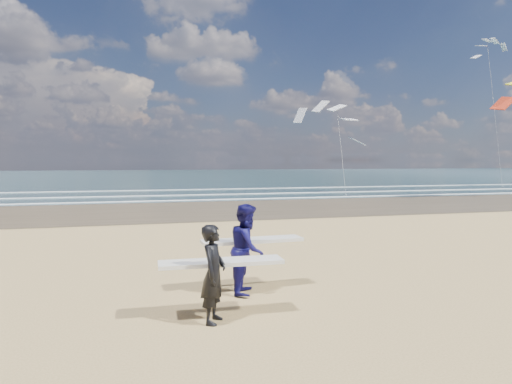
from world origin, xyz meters
name	(u,v)px	position (x,y,z in m)	size (l,w,h in m)	color
wet_sand_strip	(457,201)	(20.00, 18.00, 0.01)	(220.00, 12.00, 0.01)	#473B26
ocean	(253,175)	(20.00, 72.00, 0.01)	(220.00, 100.00, 0.02)	#183335
foam_breakers	(379,191)	(20.00, 28.10, 0.05)	(220.00, 11.70, 0.05)	white
surfer_near	(215,272)	(0.29, -0.41, 0.86)	(2.22, 1.01, 1.68)	black
surfer_far	(248,248)	(1.24, 1.10, 0.94)	(2.22, 1.22, 1.86)	#100D4B
kite_1	(339,132)	(15.72, 27.33, 5.09)	(6.83, 4.85, 8.60)	slate
kite_5	(494,105)	(36.51, 33.14, 8.66)	(4.59, 4.60, 16.88)	slate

